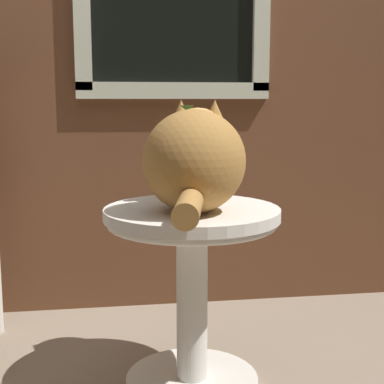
% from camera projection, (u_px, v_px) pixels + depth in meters
% --- Properties ---
extents(back_wall, '(4.00, 0.07, 2.60)m').
position_uv_depth(back_wall, '(144.00, 8.00, 2.38)').
color(back_wall, brown).
rests_on(back_wall, ground_plane).
extents(wicker_side_table, '(0.55, 0.55, 0.59)m').
position_uv_depth(wicker_side_table, '(192.00, 266.00, 1.78)').
color(wicker_side_table, silver).
rests_on(wicker_side_table, ground_plane).
extents(cat, '(0.37, 0.69, 0.33)m').
position_uv_depth(cat, '(195.00, 157.00, 1.70)').
color(cat, '#AD7A3D').
rests_on(cat, wicker_side_table).
extents(pewter_vase_with_ivy, '(0.14, 0.14, 0.31)m').
position_uv_depth(pewter_vase_with_ivy, '(194.00, 173.00, 1.83)').
color(pewter_vase_with_ivy, gray).
rests_on(pewter_vase_with_ivy, wicker_side_table).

